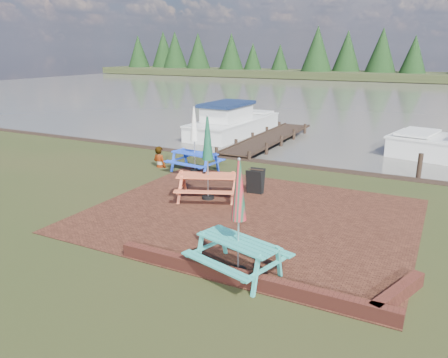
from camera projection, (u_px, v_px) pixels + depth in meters
The scene contains 12 objects.
ground at pixel (234, 227), 11.68m from camera, with size 120.00×120.00×0.00m, color black.
paving at pixel (249, 215), 12.52m from camera, with size 9.00×7.50×0.02m, color #351910.
brick_wall at pixel (278, 282), 8.63m from camera, with size 6.21×1.79×0.30m.
water at pixel (398, 98), 43.19m from camera, with size 120.00×60.00×0.02m, color #403E37.
far_treeline at pixel (423, 58), 66.95m from camera, with size 120.00×10.00×8.10m.
picnic_table_teal at pixel (238, 235), 9.04m from camera, with size 2.17×2.03×2.50m.
picnic_table_red at pixel (208, 171), 13.61m from camera, with size 2.43×2.32×2.66m.
picnic_table_blue at pixel (195, 150), 16.76m from camera, with size 1.98×1.81×2.51m.
chalkboard at pixel (255, 181), 14.29m from camera, with size 0.53×0.54×0.83m.
jetty at pixel (269, 138), 22.79m from camera, with size 1.76×9.08×1.00m.
boat_jetty at pixel (233, 124), 25.29m from camera, with size 2.83×7.42×2.12m.
person at pixel (159, 147), 17.47m from camera, with size 0.61×0.40×1.68m, color gray.
Camera 1 is at (4.72, -9.74, 4.57)m, focal length 35.00 mm.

